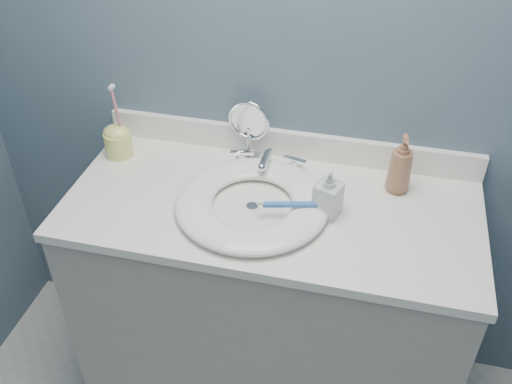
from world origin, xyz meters
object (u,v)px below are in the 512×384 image
(makeup_mirror, at_px, (249,127))
(toothbrush_holder, at_px, (118,139))
(soap_bottle_clear, at_px, (329,192))
(soap_bottle_amber, at_px, (401,164))

(makeup_mirror, xyz_separation_m, toothbrush_holder, (-0.41, -0.09, -0.05))
(makeup_mirror, bearing_deg, soap_bottle_clear, -31.75)
(soap_bottle_clear, height_order, toothbrush_holder, toothbrush_holder)
(makeup_mirror, height_order, soap_bottle_clear, makeup_mirror)
(soap_bottle_amber, distance_m, toothbrush_holder, 0.89)
(toothbrush_holder, bearing_deg, makeup_mirror, 12.39)
(soap_bottle_clear, bearing_deg, toothbrush_holder, -172.19)
(makeup_mirror, bearing_deg, toothbrush_holder, -160.50)
(soap_bottle_amber, xyz_separation_m, toothbrush_holder, (-0.89, -0.02, -0.04))
(toothbrush_holder, bearing_deg, soap_bottle_amber, 1.29)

